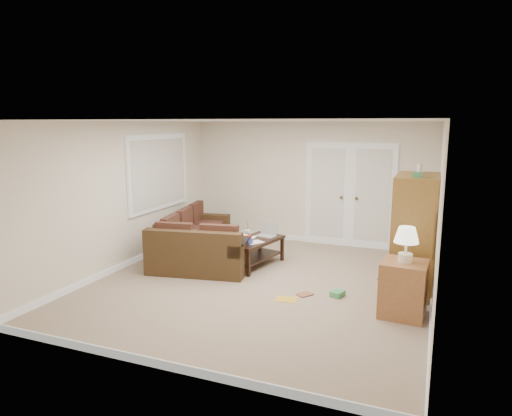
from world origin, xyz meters
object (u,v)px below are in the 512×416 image
at_px(tv_armoire, 414,233).
at_px(side_cabinet, 404,284).
at_px(sectional_sofa, 197,244).
at_px(coffee_table, 255,251).

relative_size(tv_armoire, side_cabinet, 1.58).
xyz_separation_m(sectional_sofa, coffee_table, (1.09, 0.12, -0.04)).
relative_size(sectional_sofa, tv_armoire, 1.39).
bearing_deg(tv_armoire, coffee_table, 175.25).
height_order(sectional_sofa, tv_armoire, tv_armoire).
xyz_separation_m(coffee_table, side_cabinet, (2.56, -1.26, 0.17)).
xyz_separation_m(sectional_sofa, side_cabinet, (3.66, -1.14, 0.12)).
bearing_deg(coffee_table, tv_armoire, 7.17).
distance_m(coffee_table, side_cabinet, 2.86).
bearing_deg(coffee_table, sectional_sofa, -161.23).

